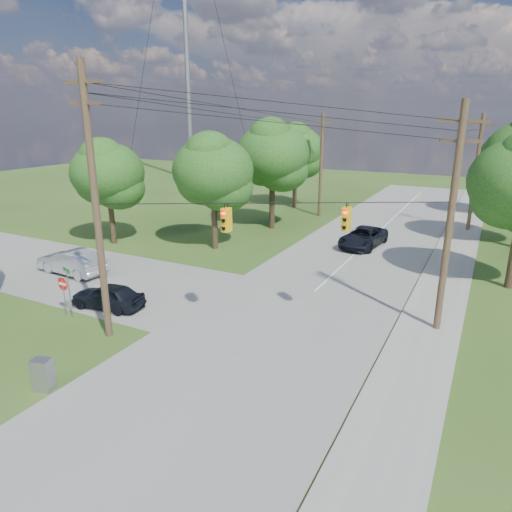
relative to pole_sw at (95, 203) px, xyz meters
The scene contains 21 objects.
ground 7.75m from the pole_sw, ahead, with size 140.00×140.00×0.00m, color #2C4C19.
main_road 10.16m from the pole_sw, 34.88° to the left, with size 10.00×100.00×0.03m, color gray.
sidewalk_east 15.37m from the pole_sw, 19.08° to the left, with size 2.60×100.00×0.12m, color #9C9992.
pole_sw is the anchor object (origin of this frame).
pole_ne 15.51m from the pole_sw, 29.38° to the left, with size 2.00×0.32×10.50m.
pole_north_e 32.55m from the pole_sw, 65.48° to the left, with size 2.00×0.32×10.00m.
pole_north_w 29.62m from the pole_sw, 90.77° to the left, with size 2.00×0.32×10.00m.
power_lines 13.04m from the pole_sw, 61.30° to the left, with size 13.93×29.62×4.93m.
traffic_signals 8.24m from the pole_sw, 29.38° to the left, with size 4.91×3.27×1.05m.
radio_mast 55.63m from the pole_sw, 121.00° to the left, with size 0.70×0.70×45.00m, color gray.
tree_w_near 14.99m from the pole_sw, 103.11° to the left, with size 6.00×6.00×8.40m.
tree_w_mid 22.73m from the pole_sw, 96.06° to the left, with size 6.40×6.40×9.22m.
tree_w_far 32.90m from the pole_sw, 97.69° to the left, with size 6.00×6.00×8.73m.
tree_e_far 40.90m from the pole_sw, 66.82° to the left, with size 5.80×5.80×8.32m.
tree_cross_n 16.64m from the pole_sw, 133.29° to the left, with size 5.60×5.60×7.91m.
car_cross_dark 6.40m from the pole_sw, 134.76° to the left, with size 1.59×3.95×1.35m, color black.
car_cross_silver 11.28m from the pole_sw, 147.69° to the left, with size 1.70×4.88×1.61m, color #B8BABF.
car_main_north 21.98m from the pole_sw, 72.00° to the left, with size 2.48×5.38×1.50m, color black.
control_cabinet 7.21m from the pole_sw, 75.96° to the right, with size 0.70×0.50×1.26m, color gray.
do_not_enter_sign 5.89m from the pole_sw, behind, with size 0.70×0.09×2.09m.
street_name_sign 5.54m from the pole_sw, 169.04° to the left, with size 0.75×0.29×2.63m.
Camera 1 is at (10.37, -13.51, 9.85)m, focal length 32.00 mm.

